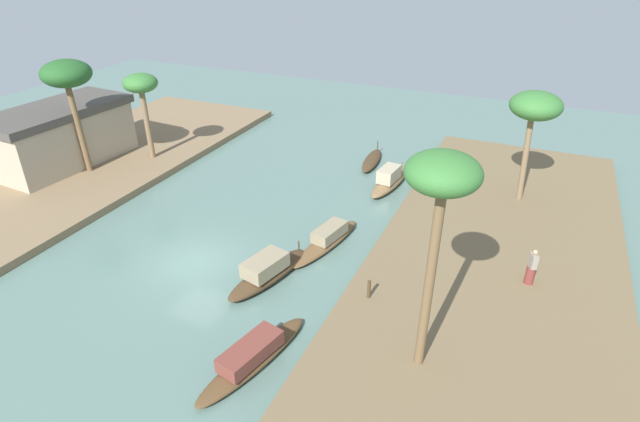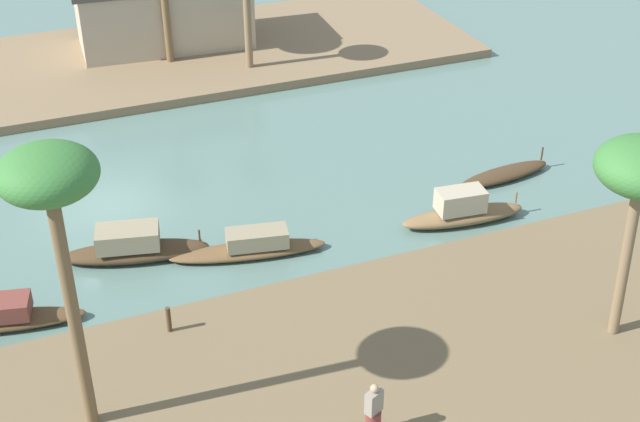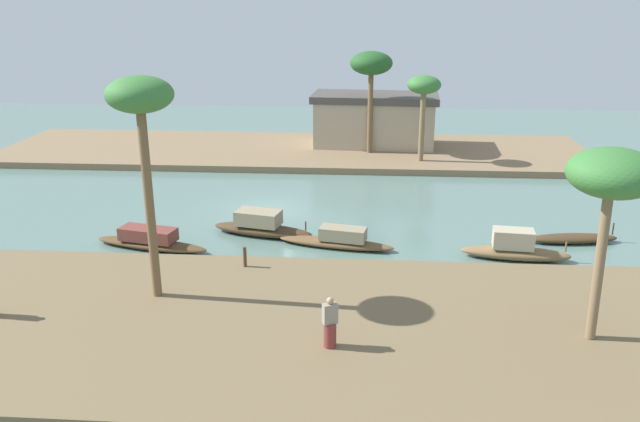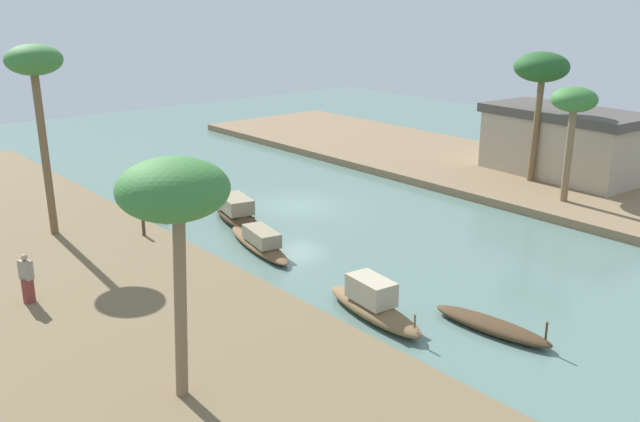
# 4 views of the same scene
# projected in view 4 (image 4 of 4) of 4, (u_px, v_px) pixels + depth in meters

# --- Properties ---
(river_water) EXTENTS (66.63, 66.63, 0.00)m
(river_water) POSITION_uv_depth(u_px,v_px,m) (297.00, 206.00, 34.61)
(river_water) COLOR slate
(river_water) RESTS_ON ground
(riverbank_left) EXTENTS (41.13, 10.94, 0.42)m
(riverbank_left) POSITION_uv_depth(u_px,v_px,m) (34.00, 262.00, 26.76)
(riverbank_left) COLOR brown
(riverbank_left) RESTS_ON ground
(riverbank_right) EXTENTS (41.13, 10.94, 0.42)m
(riverbank_right) POSITION_uv_depth(u_px,v_px,m) (464.00, 164.00, 42.33)
(riverbank_right) COLOR #846B4C
(riverbank_right) RESTS_ON ground
(sampan_upstream_small) EXTENTS (4.10, 1.38, 0.91)m
(sampan_upstream_small) POSITION_uv_depth(u_px,v_px,m) (492.00, 326.00, 21.68)
(sampan_upstream_small) COLOR #47331E
(sampan_upstream_small) RESTS_ON river_water
(sampan_with_red_awning) EXTENTS (4.97, 2.27, 1.18)m
(sampan_with_red_awning) POSITION_uv_depth(u_px,v_px,m) (237.00, 213.00, 32.03)
(sampan_with_red_awning) COLOR #47331E
(sampan_with_red_awning) RESTS_ON river_water
(sampan_near_left_bank) EXTENTS (5.47, 2.22, 0.94)m
(sampan_near_left_bank) POSITION_uv_depth(u_px,v_px,m) (150.00, 200.00, 34.24)
(sampan_near_left_bank) COLOR brown
(sampan_near_left_bank) RESTS_ON river_water
(sampan_with_tall_canopy) EXTENTS (4.61, 1.57, 1.31)m
(sampan_with_tall_canopy) POSITION_uv_depth(u_px,v_px,m) (373.00, 304.00, 22.56)
(sampan_with_tall_canopy) COLOR brown
(sampan_with_tall_canopy) RESTS_ON river_water
(sampan_midstream) EXTENTS (5.31, 2.00, 0.94)m
(sampan_midstream) POSITION_uv_depth(u_px,v_px,m) (260.00, 242.00, 28.60)
(sampan_midstream) COLOR brown
(sampan_midstream) RESTS_ON river_water
(person_by_mooring) EXTENTS (0.51, 0.51, 1.65)m
(person_by_mooring) POSITION_uv_depth(u_px,v_px,m) (27.00, 282.00, 22.64)
(person_by_mooring) COLOR brown
(person_by_mooring) RESTS_ON riverbank_left
(mooring_post) EXTENTS (0.14, 0.14, 0.82)m
(mooring_post) POSITION_uv_depth(u_px,v_px,m) (143.00, 226.00, 29.01)
(mooring_post) COLOR #4C3823
(mooring_post) RESTS_ON riverbank_left
(palm_tree_left_near) EXTENTS (2.21, 2.21, 7.75)m
(palm_tree_left_near) POSITION_uv_depth(u_px,v_px,m) (35.00, 70.00, 27.40)
(palm_tree_left_near) COLOR brown
(palm_tree_left_near) RESTS_ON riverbank_left
(palm_tree_left_far) EXTENTS (2.64, 2.64, 6.03)m
(palm_tree_left_far) POSITION_uv_depth(u_px,v_px,m) (173.00, 194.00, 16.10)
(palm_tree_left_far) COLOR #7F6647
(palm_tree_left_far) RESTS_ON riverbank_left
(palm_tree_right_tall) EXTENTS (2.83, 2.83, 6.79)m
(palm_tree_right_tall) POSITION_uv_depth(u_px,v_px,m) (541.00, 70.00, 36.13)
(palm_tree_right_tall) COLOR brown
(palm_tree_right_tall) RESTS_ON riverbank_right
(palm_tree_right_short) EXTENTS (2.13, 2.13, 5.50)m
(palm_tree_right_short) POSITION_uv_depth(u_px,v_px,m) (574.00, 105.00, 32.67)
(palm_tree_right_short) COLOR #7F6647
(palm_tree_right_short) RESTS_ON riverbank_right
(riverside_building) EXTENTS (9.07, 4.88, 3.67)m
(riverside_building) POSITION_uv_depth(u_px,v_px,m) (563.00, 142.00, 38.38)
(riverside_building) COLOR tan
(riverside_building) RESTS_ON riverbank_right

